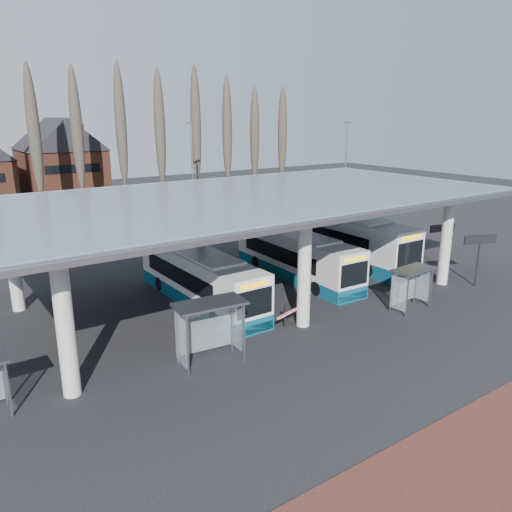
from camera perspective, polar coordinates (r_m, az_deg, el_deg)
ground at (r=25.28m, az=9.06°, el=-9.68°), size 140.00×140.00×0.00m
station_canopy at (r=29.54m, az=-1.25°, el=5.84°), size 32.00×16.00×6.34m
poplar_row at (r=51.86m, az=-17.14°, el=12.89°), size 45.10×1.10×14.50m
lamp_post_b at (r=47.99m, az=-7.24°, el=9.14°), size 0.80×0.16×10.17m
lamp_post_c at (r=51.43m, az=10.16°, el=9.46°), size 0.80×0.16×10.17m
bus_1 at (r=29.72m, az=-6.49°, el=-2.56°), size 2.50×11.36×3.15m
bus_2 at (r=34.21m, az=4.54°, el=-0.04°), size 2.84×11.42×3.15m
bus_3 at (r=38.72m, az=9.64°, el=2.01°), size 3.04×13.13×3.63m
shelter_1 at (r=22.39m, az=-5.43°, el=-7.08°), size 3.28×1.88×2.91m
shelter_2 at (r=29.76m, az=17.22°, el=-2.56°), size 2.70×1.45×2.45m
info_sign_0 at (r=35.03m, az=24.22°, el=1.31°), size 2.17×0.98×3.42m
info_sign_1 at (r=38.59m, az=20.50°, el=2.67°), size 2.13×0.57×3.21m
barrier at (r=26.02m, az=3.91°, el=-6.46°), size 2.37×1.01×1.22m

